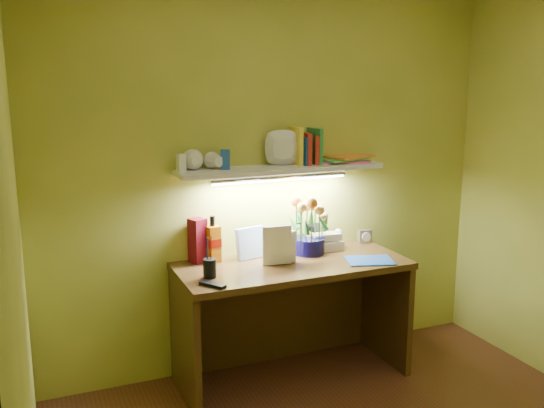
# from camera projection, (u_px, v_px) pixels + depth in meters

# --- Properties ---
(desk) EXTENTS (1.40, 0.60, 0.75)m
(desk) POSITION_uv_depth(u_px,v_px,m) (292.00, 321.00, 3.74)
(desk) COLOR #3B2610
(desk) RESTS_ON ground
(flower_bouquet) EXTENTS (0.27, 0.27, 0.36)m
(flower_bouquet) POSITION_uv_depth(u_px,v_px,m) (309.00, 226.00, 3.82)
(flower_bouquet) COLOR #080635
(flower_bouquet) RESTS_ON desk
(telephone) EXTENTS (0.22, 0.17, 0.13)m
(telephone) POSITION_uv_depth(u_px,v_px,m) (324.00, 240.00, 3.93)
(telephone) COLOR beige
(telephone) RESTS_ON desk
(desk_clock) EXTENTS (0.09, 0.05, 0.09)m
(desk_clock) POSITION_uv_depth(u_px,v_px,m) (365.00, 236.00, 4.09)
(desk_clock) COLOR #AFB0B4
(desk_clock) RESTS_ON desk
(whisky_bottle) EXTENTS (0.09, 0.09, 0.29)m
(whisky_bottle) POSITION_uv_depth(u_px,v_px,m) (213.00, 239.00, 3.65)
(whisky_bottle) COLOR #B6610A
(whisky_bottle) RESTS_ON desk
(whisky_box) EXTENTS (0.11, 0.11, 0.27)m
(whisky_box) POSITION_uv_depth(u_px,v_px,m) (198.00, 241.00, 3.64)
(whisky_box) COLOR maroon
(whisky_box) RESTS_ON desk
(pen_cup) EXTENTS (0.08, 0.08, 0.18)m
(pen_cup) POSITION_uv_depth(u_px,v_px,m) (210.00, 262.00, 3.38)
(pen_cup) COLOR black
(pen_cup) RESTS_ON desk
(art_card) EXTENTS (0.20, 0.08, 0.19)m
(art_card) POSITION_uv_depth(u_px,v_px,m) (251.00, 243.00, 3.74)
(art_card) COLOR white
(art_card) RESTS_ON desk
(tv_remote) EXTENTS (0.13, 0.15, 0.02)m
(tv_remote) POSITION_uv_depth(u_px,v_px,m) (213.00, 285.00, 3.25)
(tv_remote) COLOR black
(tv_remote) RESTS_ON desk
(blue_folder) EXTENTS (0.33, 0.28, 0.01)m
(blue_folder) POSITION_uv_depth(u_px,v_px,m) (370.00, 260.00, 3.69)
(blue_folder) COLOR blue
(blue_folder) RESTS_ON desk
(desk_book_a) EXTENTS (0.18, 0.06, 0.24)m
(desk_book_a) POSITION_uv_depth(u_px,v_px,m) (263.00, 246.00, 3.58)
(desk_book_a) COLOR white
(desk_book_a) RESTS_ON desk
(desk_book_b) EXTENTS (0.15, 0.03, 0.20)m
(desk_book_b) POSITION_uv_depth(u_px,v_px,m) (273.00, 248.00, 3.61)
(desk_book_b) COLOR white
(desk_book_b) RESTS_ON desk
(wall_shelf) EXTENTS (1.31, 0.33, 0.27)m
(wall_shelf) POSITION_uv_depth(u_px,v_px,m) (283.00, 162.00, 3.71)
(wall_shelf) COLOR white
(wall_shelf) RESTS_ON ground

